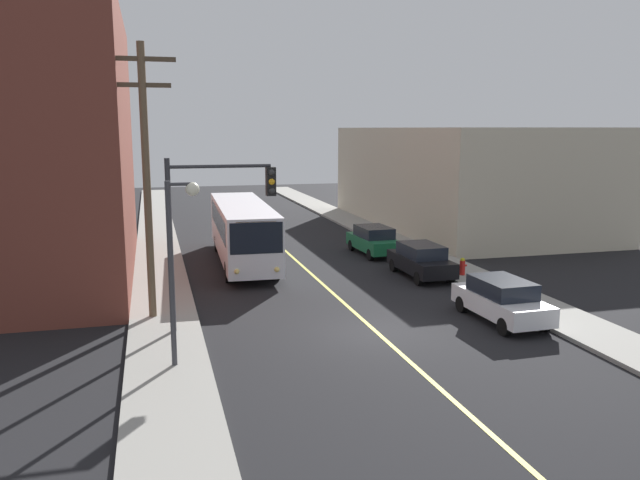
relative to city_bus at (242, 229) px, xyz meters
The scene contains 14 objects.
ground_plane 13.48m from the city_bus, 77.51° to the right, with size 120.00×120.00×0.00m, color black.
sidewalk_left 5.59m from the city_bus, 145.14° to the right, with size 2.50×90.00×0.15m, color gray.
sidewalk_right 10.73m from the city_bus, 16.68° to the right, with size 2.50×90.00×0.15m, color gray.
lane_stripe_center 3.93m from the city_bus, 34.18° to the left, with size 0.16×60.00×0.01m, color #D8CC4C.
building_left_brick 11.53m from the city_bus, behind, with size 10.00×18.01×12.55m.
building_right_warehouse 19.70m from the city_bus, 27.63° to the left, with size 12.00×22.80×7.17m.
city_bus is the anchor object (origin of this frame).
parked_car_white 15.17m from the city_bus, 58.90° to the right, with size 1.92×4.45×1.62m.
parked_car_black 9.66m from the city_bus, 34.99° to the right, with size 1.88×4.43×1.62m.
parked_car_green 7.63m from the city_bus, ahead, with size 1.97×4.47×1.62m.
utility_pole_near 11.21m from the city_bus, 116.81° to the right, with size 2.40×0.28×9.99m.
traffic_signal_left_corner 12.01m from the city_bus, 102.39° to the right, with size 3.75×0.48×6.00m.
street_lamp_left 15.40m from the city_bus, 104.94° to the right, with size 0.98×0.40×5.50m.
fire_hydrant 11.60m from the city_bus, 32.42° to the right, with size 0.44×0.26×0.84m.
Camera 1 is at (-7.51, -20.33, 7.12)m, focal length 35.73 mm.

